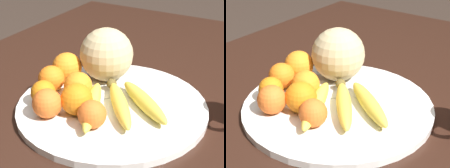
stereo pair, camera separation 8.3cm
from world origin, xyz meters
TOP-DOWN VIEW (x-y plane):
  - kitchen_table at (0.00, 0.00)m, footprint 1.69×1.17m
  - fruit_bowl at (0.07, 0.03)m, footprint 0.44×0.44m
  - melon at (0.17, 0.11)m, footprint 0.14×0.14m
  - banana_bunch at (0.05, 0.00)m, footprint 0.25×0.24m
  - orange_front_left at (0.11, 0.19)m, footprint 0.07×0.07m
  - orange_front_right at (-0.05, 0.13)m, footprint 0.06×0.06m
  - orange_mid_center at (-0.01, 0.08)m, footprint 0.07×0.07m
  - orange_back_left at (0.05, 0.11)m, footprint 0.07×0.07m
  - orange_back_right at (-0.01, 0.17)m, footprint 0.06×0.06m
  - orange_top_small at (0.05, 0.19)m, footprint 0.06×0.06m
  - orange_side_extra at (-0.04, 0.02)m, footprint 0.06×0.06m
  - produce_tag at (0.07, 0.08)m, footprint 0.08×0.09m

SIDE VIEW (x-z plane):
  - kitchen_table at x=0.00m, z-range 0.31..1.09m
  - fruit_bowl at x=0.07m, z-range 0.78..0.80m
  - produce_tag at x=0.07m, z-range 0.79..0.80m
  - banana_bunch at x=0.05m, z-range 0.80..0.83m
  - orange_back_right at x=-0.01m, z-range 0.79..0.85m
  - orange_side_extra at x=-0.04m, z-range 0.79..0.85m
  - orange_top_small at x=0.05m, z-range 0.79..0.86m
  - orange_front_right at x=-0.05m, z-range 0.79..0.86m
  - orange_back_left at x=0.05m, z-range 0.79..0.86m
  - orange_mid_center at x=-0.01m, z-range 0.79..0.86m
  - orange_front_left at x=0.11m, z-range 0.79..0.87m
  - melon at x=0.17m, z-range 0.79..0.93m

